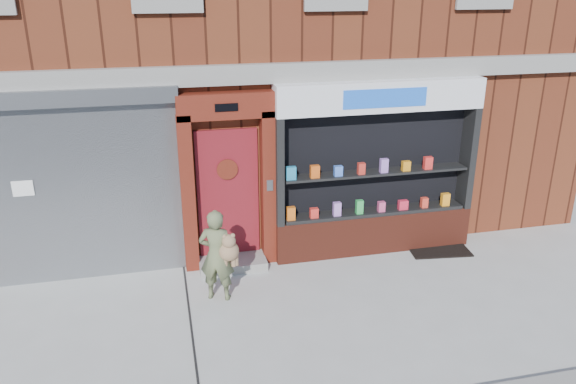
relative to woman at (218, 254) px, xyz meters
name	(u,v)px	position (x,y,z in m)	size (l,w,h in m)	color
ground	(302,317)	(1.06, -0.79, -0.73)	(80.00, 80.00, 0.00)	#9E9E99
building	(233,5)	(1.06, 5.20, 3.27)	(12.00, 8.16, 8.00)	#562213
shutter_bay	(79,176)	(-1.94, 1.13, 0.99)	(3.10, 0.30, 3.04)	gray
red_door_bay	(228,182)	(0.32, 1.07, 0.73)	(1.52, 0.58, 2.90)	#56180E
pharmacy_bay	(375,176)	(2.81, 1.02, 0.65)	(3.50, 0.41, 3.00)	maroon
woman	(218,254)	(0.00, 0.00, 0.00)	(0.63, 0.50, 1.43)	#5D6543
doormat	(438,248)	(3.97, 0.76, -0.71)	(1.04, 0.73, 0.03)	black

